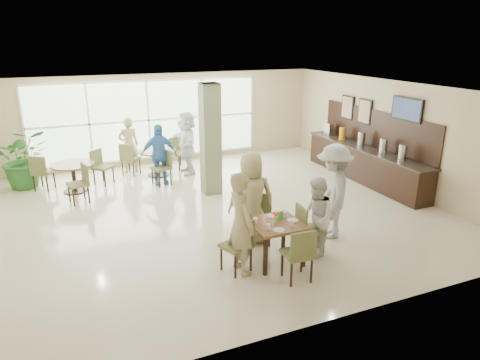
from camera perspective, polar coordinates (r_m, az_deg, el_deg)
name	(u,v)px	position (r m, az deg, el deg)	size (l,w,h in m)	color
ground	(212,211)	(10.01, -3.72, -4.10)	(10.00, 10.00, 0.00)	beige
room_shell	(211,139)	(9.49, -3.94, 5.43)	(10.00, 10.00, 10.00)	white
window_bank	(149,120)	(13.67, -12.08, 7.80)	(7.00, 0.04, 7.00)	silver
column	(210,140)	(10.79, -3.97, 5.38)	(0.45, 0.45, 2.80)	#727D57
main_table	(275,228)	(7.61, 4.75, -6.39)	(0.89, 0.89, 0.75)	brown
round_table_left	(73,170)	(11.87, -21.37, 1.19)	(1.08, 1.08, 0.75)	brown
round_table_right	(157,156)	(12.60, -10.95, 3.13)	(1.10, 1.10, 0.75)	brown
chairs_main_table	(276,236)	(7.70, 4.82, -7.49)	(2.05, 2.00, 0.95)	olive
chairs_table_left	(75,174)	(11.86, -21.16, 0.73)	(2.13, 1.94, 0.95)	olive
chairs_table_right	(157,160)	(12.61, -10.97, 2.67)	(2.10, 1.91, 0.95)	olive
tabletop_clutter	(277,220)	(7.54, 4.99, -5.29)	(0.80, 0.78, 0.21)	white
buffet_counter	(364,161)	(12.47, 16.27, 2.45)	(0.64, 4.70, 1.95)	black
wall_tv	(407,109)	(11.49, 21.37, 8.78)	(0.06, 1.00, 0.58)	black
framed_art_a	(365,112)	(12.72, 16.29, 8.76)	(0.05, 0.55, 0.70)	black
framed_art_b	(347,107)	(13.34, 14.14, 9.37)	(0.05, 0.55, 0.70)	black
potted_plant	(24,158)	(12.71, -26.89, 2.60)	(1.43, 1.43, 1.59)	#2A692A
teen_left	(241,223)	(7.17, 0.14, -5.77)	(0.65, 0.43, 1.79)	tan
teen_far	(251,198)	(8.21, 1.50, -2.42)	(0.89, 0.49, 1.83)	tan
teen_right	(316,217)	(7.88, 10.08, -4.94)	(0.72, 0.56, 1.49)	white
teen_standing	(333,192)	(8.62, 12.34, -1.53)	(1.23, 0.71, 1.91)	#B3B2B5
adult_a	(159,155)	(11.78, -10.77, 3.36)	(0.97, 0.55, 1.66)	#4485CC
adult_b	(187,143)	(12.61, -7.11, 4.94)	(1.70, 0.73, 1.83)	white
adult_standing	(129,145)	(13.03, -14.61, 4.52)	(0.60, 0.40, 1.66)	tan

